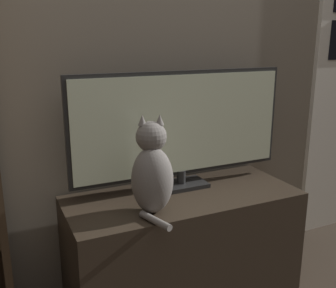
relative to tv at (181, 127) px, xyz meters
name	(u,v)px	position (x,y,z in m)	size (l,w,h in m)	color
wall_back	(159,23)	(-0.04, 0.18, 0.48)	(4.80, 0.05, 2.60)	#756B5B
tv_stand	(183,244)	(-0.04, -0.10, -0.56)	(1.10, 0.47, 0.52)	#33281E
tv	(181,127)	(0.00, 0.00, 0.00)	(1.09, 0.15, 0.57)	black
cat	(152,172)	(-0.24, -0.21, -0.13)	(0.21, 0.31, 0.42)	gray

